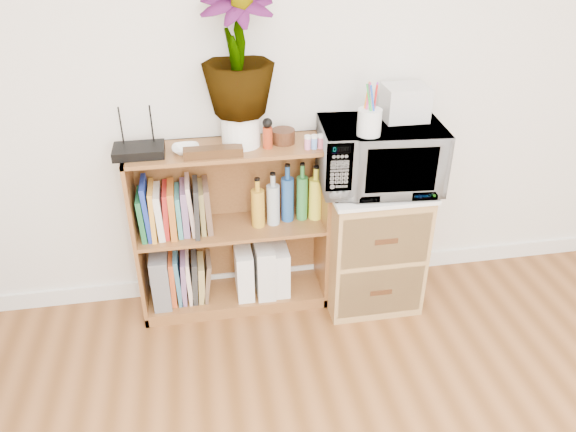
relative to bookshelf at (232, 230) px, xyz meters
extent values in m
cube|color=white|center=(0.35, 0.14, -0.42)|extent=(4.00, 0.02, 0.10)
cube|color=brown|center=(0.00, 0.00, 0.00)|extent=(1.00, 0.30, 0.95)
cube|color=#9E7542|center=(0.75, -0.08, -0.12)|extent=(0.50, 0.45, 0.70)
imported|color=silver|center=(0.75, -0.08, 0.41)|extent=(0.63, 0.45, 0.33)
cylinder|color=silver|center=(0.65, -0.20, 0.64)|extent=(0.11, 0.11, 0.12)
cube|color=silver|center=(0.88, -0.03, 0.66)|extent=(0.21, 0.18, 0.17)
cube|color=black|center=(-0.42, -0.02, 0.50)|extent=(0.24, 0.16, 0.04)
imported|color=white|center=(-0.20, -0.03, 0.49)|extent=(0.13, 0.13, 0.03)
cylinder|color=white|center=(0.07, 0.02, 0.55)|extent=(0.19, 0.19, 0.16)
imported|color=#376F2C|center=(0.07, 0.02, 0.94)|extent=(0.34, 0.34, 0.60)
cube|color=#331F0D|center=(-0.07, -0.10, 0.50)|extent=(0.28, 0.07, 0.04)
cylinder|color=#9D2F13|center=(0.19, -0.04, 0.53)|extent=(0.05, 0.05, 0.11)
cylinder|color=#341C0E|center=(0.28, 0.01, 0.51)|extent=(0.12, 0.12, 0.07)
cube|color=pink|center=(0.41, -0.09, 0.50)|extent=(0.12, 0.04, 0.06)
cube|color=slate|center=(-0.40, 0.00, -0.25)|extent=(0.09, 0.25, 0.31)
cube|color=white|center=(0.05, -0.01, -0.26)|extent=(0.09, 0.23, 0.28)
cube|color=silver|center=(0.16, -0.01, -0.25)|extent=(0.10, 0.25, 0.31)
cube|color=silver|center=(0.25, -0.01, -0.27)|extent=(0.09, 0.22, 0.28)
cube|color=#1A6234|center=(-0.45, 0.00, 0.14)|extent=(0.03, 0.20, 0.23)
cube|color=#1A319D|center=(-0.42, 0.00, 0.17)|extent=(0.04, 0.20, 0.30)
cube|color=gold|center=(-0.39, 0.00, 0.16)|extent=(0.03, 0.20, 0.28)
cube|color=silver|center=(-0.36, 0.00, 0.15)|extent=(0.04, 0.20, 0.25)
cube|color=#B2221E|center=(-0.33, 0.00, 0.15)|extent=(0.04, 0.20, 0.25)
cube|color=#BE6521|center=(-0.30, 0.00, 0.16)|extent=(0.03, 0.20, 0.27)
cube|color=teal|center=(-0.26, 0.00, 0.14)|extent=(0.02, 0.20, 0.23)
cube|color=slate|center=(-0.23, 0.00, 0.15)|extent=(0.03, 0.20, 0.25)
cube|color=beige|center=(-0.20, 0.00, 0.17)|extent=(0.04, 0.20, 0.28)
cube|color=#252525|center=(-0.18, 0.00, 0.16)|extent=(0.04, 0.20, 0.28)
cube|color=olive|center=(-0.15, 0.00, 0.15)|extent=(0.03, 0.20, 0.24)
cube|color=brown|center=(-0.12, 0.00, 0.15)|extent=(0.04, 0.20, 0.26)
cylinder|color=gold|center=(0.14, 0.00, 0.16)|extent=(0.07, 0.07, 0.27)
cylinder|color=#AEBDC6|center=(0.22, 0.00, 0.17)|extent=(0.07, 0.07, 0.28)
cylinder|color=#22539E|center=(0.30, 0.00, 0.18)|extent=(0.07, 0.07, 0.31)
cylinder|color=#31883D|center=(0.38, 0.00, 0.18)|extent=(0.06, 0.06, 0.31)
cylinder|color=yellow|center=(0.45, 0.00, 0.17)|extent=(0.07, 0.07, 0.30)
cube|color=#C14D22|center=(-0.34, 0.00, -0.27)|extent=(0.03, 0.19, 0.27)
cube|color=teal|center=(-0.31, 0.00, -0.26)|extent=(0.03, 0.19, 0.29)
cube|color=slate|center=(-0.28, 0.00, -0.27)|extent=(0.04, 0.19, 0.27)
cube|color=beige|center=(-0.25, 0.00, -0.27)|extent=(0.03, 0.19, 0.26)
cube|color=#2A2A2A|center=(-0.22, 0.00, -0.28)|extent=(0.04, 0.19, 0.26)
cube|color=#A58C4C|center=(-0.19, 0.00, -0.29)|extent=(0.04, 0.19, 0.23)
cube|color=brown|center=(-0.15, 0.00, -0.29)|extent=(0.06, 0.19, 0.24)
camera|label=1|loc=(-0.14, -2.54, 1.56)|focal=35.00mm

